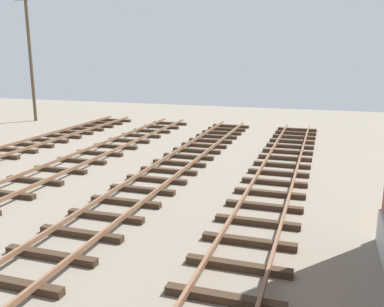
# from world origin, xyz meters

# --- Properties ---
(utility_pole_far) EXTENTS (1.80, 0.24, 9.20)m
(utility_pole_far) POSITION_xyz_m (-18.59, 26.66, 4.79)
(utility_pole_far) COLOR brown
(utility_pole_far) RESTS_ON ground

